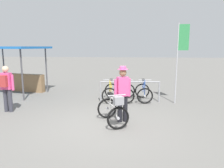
{
  "coord_description": "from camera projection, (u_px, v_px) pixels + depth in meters",
  "views": [
    {
      "loc": [
        0.86,
        -5.98,
        2.31
      ],
      "look_at": [
        0.13,
        1.38,
        1.0
      ],
      "focal_mm": 34.32,
      "sensor_mm": 36.0,
      "label": 1
    }
  ],
  "objects": [
    {
      "name": "market_stall",
      "position": [
        17.0,
        65.0,
        10.54
      ],
      "size": [
        3.47,
        2.84,
        2.3
      ],
      "color": "#4C4C51",
      "rests_on": "ground"
    },
    {
      "name": "pedestrian_with_backpack",
      "position": [
        6.0,
        86.0,
        7.48
      ],
      "size": [
        0.53,
        0.35,
        1.64
      ],
      "color": "#383842",
      "rests_on": "ground"
    },
    {
      "name": "racked_bike_white",
      "position": [
        127.0,
        92.0,
        9.14
      ],
      "size": [
        0.68,
        1.13,
        0.98
      ],
      "color": "black",
      "rests_on": "ground"
    },
    {
      "name": "racked_bike_blue",
      "position": [
        143.0,
        92.0,
        9.14
      ],
      "size": [
        0.73,
        1.15,
        0.98
      ],
      "color": "black",
      "rests_on": "ground"
    },
    {
      "name": "bike_rack_rail",
      "position": [
        130.0,
        87.0,
        8.92
      ],
      "size": [
        2.5,
        0.28,
        0.88
      ],
      "color": "#99999E",
      "rests_on": "ground"
    },
    {
      "name": "racked_bike_yellow",
      "position": [
        111.0,
        92.0,
        9.15
      ],
      "size": [
        0.67,
        1.13,
        0.98
      ],
      "color": "black",
      "rests_on": "ground"
    },
    {
      "name": "person_with_featured_bike",
      "position": [
        123.0,
        92.0,
        6.49
      ],
      "size": [
        0.49,
        0.32,
        1.72
      ],
      "color": "black",
      "rests_on": "ground"
    },
    {
      "name": "featured_bicycle",
      "position": [
        113.0,
        110.0,
        6.34
      ],
      "size": [
        1.04,
        1.26,
        0.97
      ],
      "color": "black",
      "rests_on": "ground"
    },
    {
      "name": "ground_plane",
      "position": [
        103.0,
        125.0,
        6.34
      ],
      "size": [
        80.0,
        80.0,
        0.0
      ],
      "primitive_type": "plane",
      "color": "slate"
    },
    {
      "name": "banner_flag",
      "position": [
        181.0,
        48.0,
        8.4
      ],
      "size": [
        0.45,
        0.05,
        3.2
      ],
      "color": "#B2B2B7",
      "rests_on": "ground"
    }
  ]
}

